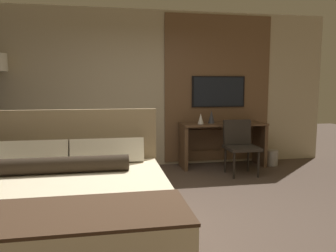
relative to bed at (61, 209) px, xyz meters
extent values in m
plane|color=#4C3D33|center=(0.99, 0.31, -0.34)|extent=(16.00, 16.00, 0.00)
cube|color=#BCAD8E|center=(0.99, 2.91, 1.06)|extent=(7.20, 0.06, 2.80)
cube|color=brown|center=(2.47, 2.86, 1.06)|extent=(2.02, 0.03, 2.70)
cube|color=#33281E|center=(0.00, -0.11, -0.23)|extent=(1.93, 1.96, 0.22)
cube|color=beige|center=(0.00, -0.11, 0.06)|extent=(1.99, 2.02, 0.35)
cube|color=#422D1E|center=(0.00, -0.76, 0.25)|extent=(2.01, 0.71, 0.02)
cube|color=#7F6B4C|center=(0.00, 0.94, 0.26)|extent=(2.03, 0.08, 1.19)
cube|color=beige|center=(-0.43, 0.80, 0.38)|extent=(0.84, 0.23, 0.31)
cube|color=beige|center=(0.43, 0.80, 0.38)|extent=(0.84, 0.23, 0.31)
cylinder|color=#2D2319|center=(0.00, 0.39, 0.32)|extent=(1.30, 0.17, 0.17)
cube|color=brown|center=(2.47, 2.56, 0.44)|extent=(1.52, 0.56, 0.03)
cube|color=brown|center=(1.74, 2.56, 0.05)|extent=(0.06, 0.51, 0.76)
cube|color=brown|center=(3.20, 2.56, 0.05)|extent=(0.06, 0.51, 0.76)
cube|color=brown|center=(2.47, 2.82, 0.12)|extent=(1.40, 0.02, 0.38)
cube|color=black|center=(2.47, 2.83, 1.02)|extent=(1.01, 0.04, 0.57)
cube|color=black|center=(2.47, 2.81, 1.02)|extent=(0.95, 0.01, 0.53)
cube|color=#28231E|center=(2.58, 1.94, 0.12)|extent=(0.52, 0.49, 0.05)
cube|color=#28231E|center=(2.58, 2.15, 0.35)|extent=(0.47, 0.10, 0.42)
cylinder|color=black|center=(2.38, 1.74, -0.12)|extent=(0.04, 0.04, 0.43)
cylinder|color=black|center=(2.79, 1.74, -0.12)|extent=(0.04, 0.04, 0.43)
cylinder|color=black|center=(2.38, 2.13, -0.12)|extent=(0.04, 0.04, 0.43)
cylinder|color=black|center=(2.79, 2.14, -0.12)|extent=(0.04, 0.04, 0.43)
cylinder|color=#282623|center=(-1.29, 2.65, -0.32)|extent=(0.28, 0.28, 0.03)
cylinder|color=#332D28|center=(-1.29, 2.65, 0.53)|extent=(0.03, 0.03, 1.73)
cone|color=#333338|center=(2.25, 2.54, 0.58)|extent=(0.12, 0.12, 0.23)
cone|color=silver|center=(2.04, 2.48, 0.55)|extent=(0.10, 0.10, 0.19)
cube|color=navy|center=(2.88, 2.58, 0.48)|extent=(0.22, 0.15, 0.03)
cylinder|color=gray|center=(3.41, 2.46, -0.20)|extent=(0.22, 0.22, 0.28)
camera|label=1|loc=(0.45, -3.02, 1.13)|focal=35.00mm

